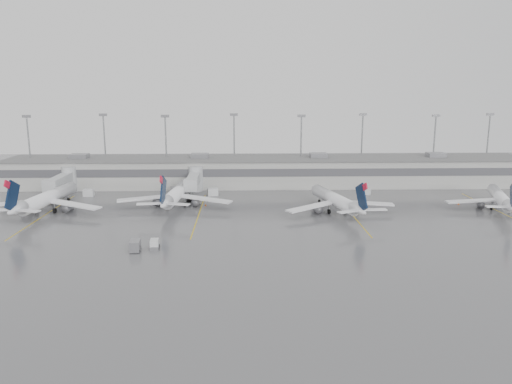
{
  "coord_description": "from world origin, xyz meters",
  "views": [
    {
      "loc": [
        -7.43,
        -87.5,
        28.55
      ],
      "look_at": [
        -4.39,
        24.0,
        5.0
      ],
      "focal_mm": 35.0,
      "sensor_mm": 36.0,
      "label": 1
    }
  ],
  "objects_px": {
    "jet_far_left": "(46,199)",
    "jet_mid_right": "(337,200)",
    "jet_far_right": "(501,198)",
    "jet_mid_left": "(176,194)",
    "baggage_tug": "(155,245)"
  },
  "relations": [
    {
      "from": "jet_far_left",
      "to": "jet_mid_right",
      "type": "height_order",
      "value": "jet_far_left"
    },
    {
      "from": "jet_mid_right",
      "to": "baggage_tug",
      "type": "bearing_deg",
      "value": -159.85
    },
    {
      "from": "jet_mid_right",
      "to": "baggage_tug",
      "type": "height_order",
      "value": "jet_mid_right"
    },
    {
      "from": "jet_far_left",
      "to": "baggage_tug",
      "type": "height_order",
      "value": "jet_far_left"
    },
    {
      "from": "jet_mid_left",
      "to": "jet_mid_right",
      "type": "bearing_deg",
      "value": -6.01
    },
    {
      "from": "jet_far_left",
      "to": "baggage_tug",
      "type": "distance_m",
      "value": 40.61
    },
    {
      "from": "jet_mid_left",
      "to": "jet_far_right",
      "type": "relative_size",
      "value": 1.15
    },
    {
      "from": "jet_mid_left",
      "to": "jet_mid_right",
      "type": "xyz_separation_m",
      "value": [
        37.81,
        -7.22,
        -0.18
      ]
    },
    {
      "from": "jet_mid_left",
      "to": "baggage_tug",
      "type": "height_order",
      "value": "jet_mid_left"
    },
    {
      "from": "jet_far_left",
      "to": "jet_far_right",
      "type": "relative_size",
      "value": 1.18
    },
    {
      "from": "jet_mid_left",
      "to": "baggage_tug",
      "type": "xyz_separation_m",
      "value": [
        0.21,
        -32.6,
        -2.49
      ]
    },
    {
      "from": "jet_far_left",
      "to": "jet_far_right",
      "type": "xyz_separation_m",
      "value": [
        106.61,
        -0.57,
        -0.4
      ]
    },
    {
      "from": "jet_mid_left",
      "to": "baggage_tug",
      "type": "bearing_deg",
      "value": -84.83
    },
    {
      "from": "jet_mid_right",
      "to": "jet_far_right",
      "type": "relative_size",
      "value": 1.07
    },
    {
      "from": "jet_mid_right",
      "to": "jet_far_right",
      "type": "bearing_deg",
      "value": -11.47
    }
  ]
}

